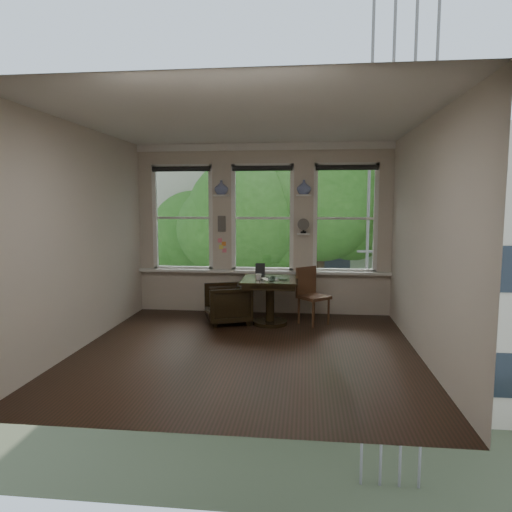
# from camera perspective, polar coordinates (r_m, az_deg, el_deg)

# --- Properties ---
(ground) EXTENTS (4.50, 4.50, 0.00)m
(ground) POSITION_cam_1_polar(r_m,az_deg,el_deg) (6.22, -1.19, -11.76)
(ground) COLOR black
(ground) RESTS_ON ground
(ceiling) EXTENTS (4.50, 4.50, 0.00)m
(ceiling) POSITION_cam_1_polar(r_m,az_deg,el_deg) (6.00, -1.26, 16.58)
(ceiling) COLOR silver
(ceiling) RESTS_ON ground
(wall_back) EXTENTS (4.50, 0.00, 4.50)m
(wall_back) POSITION_cam_1_polar(r_m,az_deg,el_deg) (8.16, 0.84, 3.35)
(wall_back) COLOR beige
(wall_back) RESTS_ON ground
(wall_front) EXTENTS (4.50, 0.00, 4.50)m
(wall_front) POSITION_cam_1_polar(r_m,az_deg,el_deg) (3.72, -5.75, -0.50)
(wall_front) COLOR beige
(wall_front) RESTS_ON ground
(wall_left) EXTENTS (0.00, 4.50, 4.50)m
(wall_left) POSITION_cam_1_polar(r_m,az_deg,el_deg) (6.61, -20.98, 2.17)
(wall_left) COLOR beige
(wall_left) RESTS_ON ground
(wall_right) EXTENTS (0.00, 4.50, 4.50)m
(wall_right) POSITION_cam_1_polar(r_m,az_deg,el_deg) (6.06, 20.39, 1.84)
(wall_right) COLOR beige
(wall_right) RESTS_ON ground
(window_left) EXTENTS (1.10, 0.12, 1.90)m
(window_left) POSITION_cam_1_polar(r_m,az_deg,el_deg) (8.41, -9.08, 4.73)
(window_left) COLOR white
(window_left) RESTS_ON ground
(window_center) EXTENTS (1.10, 0.12, 1.90)m
(window_center) POSITION_cam_1_polar(r_m,az_deg,el_deg) (8.15, 0.84, 4.76)
(window_center) COLOR white
(window_center) RESTS_ON ground
(window_right) EXTENTS (1.10, 0.12, 1.90)m
(window_right) POSITION_cam_1_polar(r_m,az_deg,el_deg) (8.14, 11.09, 4.64)
(window_right) COLOR white
(window_right) RESTS_ON ground
(shelf_left) EXTENTS (0.26, 0.16, 0.03)m
(shelf_left) POSITION_cam_1_polar(r_m,az_deg,el_deg) (8.15, -4.35, 7.55)
(shelf_left) COLOR white
(shelf_left) RESTS_ON ground
(shelf_right) EXTENTS (0.26, 0.16, 0.03)m
(shelf_right) POSITION_cam_1_polar(r_m,az_deg,el_deg) (8.01, 5.99, 7.55)
(shelf_right) COLOR white
(shelf_right) RESTS_ON ground
(intercom) EXTENTS (0.14, 0.06, 0.28)m
(intercom) POSITION_cam_1_polar(r_m,az_deg,el_deg) (8.18, -4.28, 4.05)
(intercom) COLOR #59544F
(intercom) RESTS_ON ground
(sticky_notes) EXTENTS (0.16, 0.01, 0.24)m
(sticky_notes) POSITION_cam_1_polar(r_m,az_deg,el_deg) (8.21, -4.25, 1.61)
(sticky_notes) COLOR pink
(sticky_notes) RESTS_ON ground
(desk_fan) EXTENTS (0.20, 0.20, 0.24)m
(desk_fan) POSITION_cam_1_polar(r_m,az_deg,el_deg) (8.00, 5.94, 3.47)
(desk_fan) COLOR #59544F
(desk_fan) RESTS_ON ground
(vase_left) EXTENTS (0.24, 0.24, 0.25)m
(vase_left) POSITION_cam_1_polar(r_m,az_deg,el_deg) (8.15, -4.36, 8.53)
(vase_left) COLOR silver
(vase_left) RESTS_ON shelf_left
(vase_right) EXTENTS (0.24, 0.24, 0.25)m
(vase_right) POSITION_cam_1_polar(r_m,az_deg,el_deg) (8.01, 6.00, 8.55)
(vase_right) COLOR silver
(vase_right) RESTS_ON shelf_right
(table) EXTENTS (0.90, 0.90, 0.75)m
(table) POSITION_cam_1_polar(r_m,az_deg,el_deg) (7.44, 1.77, -5.71)
(table) COLOR black
(table) RESTS_ON ground
(armchair_left) EXTENTS (0.90, 0.89, 0.65)m
(armchair_left) POSITION_cam_1_polar(r_m,az_deg,el_deg) (7.54, -3.56, -5.96)
(armchair_left) COLOR black
(armchair_left) RESTS_ON ground
(cushion_red) EXTENTS (0.45, 0.45, 0.06)m
(cushion_red) POSITION_cam_1_polar(r_m,az_deg,el_deg) (7.51, -3.57, -5.01)
(cushion_red) COLOR maroon
(cushion_red) RESTS_ON armchair_left
(side_chair_right) EXTENTS (0.59, 0.59, 0.92)m
(side_chair_right) POSITION_cam_1_polar(r_m,az_deg,el_deg) (7.48, 7.24, -5.04)
(side_chair_right) COLOR #4F2F1C
(side_chair_right) RESTS_ON ground
(laptop) EXTENTS (0.38, 0.30, 0.03)m
(laptop) POSITION_cam_1_polar(r_m,az_deg,el_deg) (7.27, 2.55, -2.89)
(laptop) COLOR black
(laptop) RESTS_ON table
(mug) EXTENTS (0.11, 0.11, 0.10)m
(mug) POSITION_cam_1_polar(r_m,az_deg,el_deg) (7.25, 0.30, -2.63)
(mug) COLOR white
(mug) RESTS_ON table
(drinking_glass) EXTENTS (0.14, 0.14, 0.09)m
(drinking_glass) POSITION_cam_1_polar(r_m,az_deg,el_deg) (7.06, 1.96, -2.92)
(drinking_glass) COLOR white
(drinking_glass) RESTS_ON table
(tablet) EXTENTS (0.16, 0.08, 0.22)m
(tablet) POSITION_cam_1_polar(r_m,az_deg,el_deg) (7.59, 0.52, -1.74)
(tablet) COLOR black
(tablet) RESTS_ON table
(papers) EXTENTS (0.33, 0.37, 0.00)m
(papers) POSITION_cam_1_polar(r_m,az_deg,el_deg) (7.34, 1.72, -2.88)
(papers) COLOR silver
(papers) RESTS_ON table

